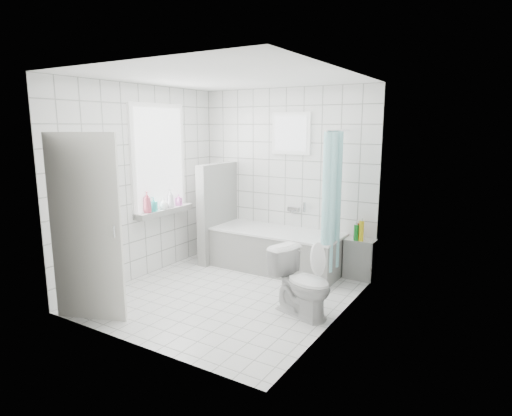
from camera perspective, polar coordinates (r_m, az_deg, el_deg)
The scene contains 19 objects.
ground at distance 5.45m, azimuth -3.66°, elevation -11.32°, with size 3.00×3.00×0.00m, color white.
ceiling at distance 5.07m, azimuth -4.03°, elevation 17.00°, with size 3.00×3.00×0.00m, color white.
wall_back at distance 6.38m, azimuth 3.93°, elevation 4.05°, with size 2.80×0.02×2.60m, color white.
wall_front at distance 3.99m, azimuth -16.29°, elevation -0.52°, with size 2.80×0.02×2.60m, color white.
wall_left at distance 6.01m, azimuth -14.86°, elevation 3.29°, with size 0.02×3.00×2.60m, color white.
wall_right at distance 4.46m, azimuth 11.08°, elevation 0.90°, with size 0.02×3.00×2.60m, color white.
window_left at distance 6.16m, azimuth -12.69°, elevation 6.37°, with size 0.01×0.90×1.40m, color white.
window_back at distance 6.25m, azimuth 4.64°, elevation 9.88°, with size 0.50×0.01×0.50m, color white.
window_sill at distance 6.23m, azimuth -12.11°, elevation -0.44°, with size 0.18×1.02×0.08m, color white.
door at distance 4.81m, azimuth -21.77°, elevation -2.60°, with size 0.04×0.80×2.00m, color silver.
bathtub at distance 6.22m, azimuth 2.76°, elevation -5.61°, with size 1.89×0.77×0.58m.
partition_wall at distance 6.60m, azimuth -5.13°, elevation -0.58°, with size 0.15×0.85×1.50m, color white.
tiled_ledge at distance 6.03m, azimuth 13.67°, elevation -6.62°, with size 0.40×0.24×0.55m, color white.
toilet at distance 4.78m, azimuth 6.16°, elevation -9.86°, with size 0.41×0.72×0.74m, color white.
curtain_rod at distance 5.58m, azimuth 10.93°, elevation 10.11°, with size 0.02×0.02×0.80m, color silver.
shower_curtain at distance 5.54m, azimuth 10.12°, elevation 0.77°, with size 0.14×0.48×1.78m, color #43C4C1, non-canonical shape.
tub_faucet at distance 6.34m, azimuth 5.05°, elevation -0.13°, with size 0.18×0.06×0.06m, color silver.
sill_bottles at distance 6.13m, azimuth -12.63°, elevation 0.86°, with size 0.15×0.75×0.29m.
ledge_bottles at distance 5.88m, azimuth 13.55°, elevation -3.06°, with size 0.13×0.15×0.27m.
Camera 1 is at (2.90, -4.13, 2.06)m, focal length 30.00 mm.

